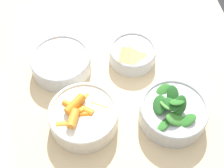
# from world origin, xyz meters

# --- Properties ---
(ground_plane) EXTENTS (10.00, 10.00, 0.00)m
(ground_plane) POSITION_xyz_m (0.00, 0.00, 0.00)
(ground_plane) COLOR #2D2D33
(dining_table) EXTENTS (1.22, 0.76, 0.77)m
(dining_table) POSITION_xyz_m (0.00, 0.00, 0.64)
(dining_table) COLOR beige
(dining_table) RESTS_ON ground_plane
(bowl_carrots) EXTENTS (0.17, 0.17, 0.07)m
(bowl_carrots) POSITION_xyz_m (-0.16, 0.11, 0.80)
(bowl_carrots) COLOR silver
(bowl_carrots) RESTS_ON dining_table
(bowl_greens) EXTENTS (0.17, 0.17, 0.10)m
(bowl_greens) POSITION_xyz_m (-0.18, -0.11, 0.80)
(bowl_greens) COLOR silver
(bowl_greens) RESTS_ON dining_table
(bowl_beans_hotdog) EXTENTS (0.16, 0.16, 0.06)m
(bowl_beans_hotdog) POSITION_xyz_m (0.02, 0.15, 0.79)
(bowl_beans_hotdog) COLOR silver
(bowl_beans_hotdog) RESTS_ON dining_table
(bowl_cookies) EXTENTS (0.13, 0.13, 0.05)m
(bowl_cookies) POSITION_xyz_m (0.02, -0.05, 0.79)
(bowl_cookies) COLOR silver
(bowl_cookies) RESTS_ON dining_table
(ruler) EXTENTS (0.30, 0.05, 0.00)m
(ruler) POSITION_xyz_m (-0.13, 0.31, 0.77)
(ruler) COLOR silver
(ruler) RESTS_ON dining_table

